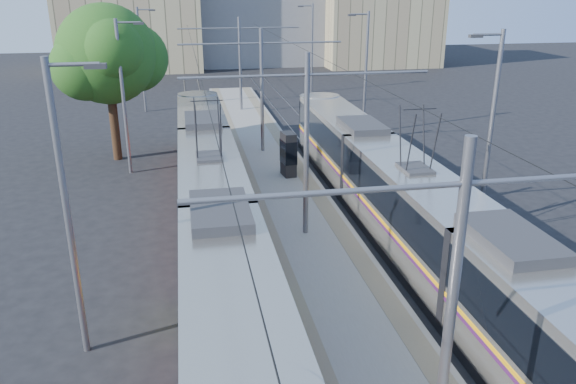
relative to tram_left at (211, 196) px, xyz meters
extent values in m
plane|color=black|center=(3.60, -8.98, -1.71)|extent=(160.00, 160.00, 0.00)
cube|color=gray|center=(3.60, 8.02, -1.56)|extent=(4.00, 50.00, 0.30)
cube|color=gray|center=(2.15, 8.02, -1.40)|extent=(0.70, 50.00, 0.01)
cube|color=gray|center=(5.05, 8.02, -1.40)|extent=(0.70, 50.00, 0.01)
cube|color=gray|center=(-0.72, 8.02, -1.69)|extent=(0.07, 70.00, 0.03)
cube|color=gray|center=(0.72, 8.02, -1.69)|extent=(0.07, 70.00, 0.03)
cube|color=gray|center=(6.48, 8.02, -1.69)|extent=(0.07, 70.00, 0.03)
cube|color=gray|center=(7.92, 8.02, -1.69)|extent=(0.07, 70.00, 0.03)
cube|color=black|center=(0.00, 0.00, -1.51)|extent=(2.30, 29.05, 0.40)
cube|color=#AEA99F|center=(0.00, 0.00, 0.14)|extent=(2.40, 27.45, 2.90)
cube|color=black|center=(0.00, 0.00, 0.64)|extent=(2.43, 27.45, 1.30)
cube|color=#FFF00D|center=(0.00, 0.00, -0.26)|extent=(2.43, 27.45, 0.12)
cube|color=#B7120A|center=(0.00, 0.00, -0.76)|extent=(2.42, 27.45, 1.10)
cube|color=#2D2D30|center=(0.00, 0.00, 1.74)|extent=(1.68, 3.00, 0.30)
cube|color=black|center=(7.20, -2.86, -1.51)|extent=(2.30, 30.84, 0.40)
cube|color=#BCB7AC|center=(7.20, -2.86, 0.14)|extent=(2.40, 29.24, 2.90)
cube|color=black|center=(7.20, -2.86, 0.64)|extent=(2.43, 29.24, 1.30)
cube|color=#FFAB0D|center=(7.20, -2.86, -0.26)|extent=(2.43, 29.24, 0.12)
cube|color=#45154C|center=(7.20, -2.86, -0.41)|extent=(2.43, 29.24, 0.10)
cube|color=#2D2D30|center=(7.20, -2.86, 1.74)|extent=(1.68, 3.00, 0.30)
cylinder|color=slate|center=(3.60, -12.98, 2.09)|extent=(0.20, 0.20, 7.00)
cylinder|color=slate|center=(3.60, -12.98, 4.79)|extent=(9.20, 0.10, 0.10)
cylinder|color=slate|center=(3.60, -0.98, 2.09)|extent=(0.20, 0.20, 7.00)
cylinder|color=slate|center=(3.60, -0.98, 4.79)|extent=(9.20, 0.10, 0.10)
cylinder|color=slate|center=(3.60, 11.02, 2.09)|extent=(0.20, 0.20, 7.00)
cylinder|color=slate|center=(3.60, 11.02, 4.79)|extent=(9.20, 0.10, 0.10)
cylinder|color=slate|center=(3.60, 23.02, 2.09)|extent=(0.20, 0.20, 7.00)
cylinder|color=slate|center=(3.60, 23.02, 4.79)|extent=(9.20, 0.10, 0.10)
cylinder|color=black|center=(0.00, 8.02, 3.84)|extent=(0.02, 70.00, 0.02)
cylinder|color=black|center=(7.20, 8.02, 3.84)|extent=(0.02, 70.00, 0.02)
cylinder|color=slate|center=(-3.90, -6.98, 2.29)|extent=(0.18, 0.18, 8.00)
cube|color=#2D2D30|center=(-2.80, -6.98, 6.04)|extent=(0.50, 0.22, 0.12)
cylinder|color=slate|center=(-3.90, 9.02, 2.29)|extent=(0.18, 0.18, 8.00)
cube|color=#2D2D30|center=(-2.80, 9.02, 6.04)|extent=(0.50, 0.22, 0.12)
cylinder|color=slate|center=(-3.90, 25.02, 2.29)|extent=(0.18, 0.18, 8.00)
cube|color=#2D2D30|center=(-2.80, 25.02, 6.04)|extent=(0.50, 0.22, 0.12)
cylinder|color=slate|center=(11.10, -0.98, 2.29)|extent=(0.18, 0.18, 8.00)
cube|color=#2D2D30|center=(10.00, -0.98, 6.04)|extent=(0.50, 0.22, 0.12)
cylinder|color=slate|center=(11.10, 15.02, 2.29)|extent=(0.18, 0.18, 8.00)
cube|color=#2D2D30|center=(10.00, 15.02, 6.04)|extent=(0.50, 0.22, 0.12)
cylinder|color=slate|center=(11.10, 31.02, 2.29)|extent=(0.18, 0.18, 8.00)
cube|color=#2D2D30|center=(10.00, 31.02, 6.04)|extent=(0.50, 0.22, 0.12)
cube|color=black|center=(4.24, 6.14, -0.28)|extent=(0.71, 1.05, 2.26)
cube|color=black|center=(4.24, 6.14, -0.13)|extent=(0.76, 1.09, 1.18)
cylinder|color=#382314|center=(-4.82, 11.77, 0.10)|extent=(0.50, 0.50, 3.61)
sphere|color=#123F14|center=(-4.82, 11.77, 4.28)|extent=(5.42, 5.42, 5.42)
sphere|color=#123F14|center=(-3.47, 12.67, 3.94)|extent=(3.84, 3.84, 3.84)
cube|color=tan|center=(-6.40, 51.02, 5.64)|extent=(16.00, 12.00, 14.69)
cube|color=tan|center=(23.60, 49.02, 4.57)|extent=(14.00, 10.00, 12.56)
camera|label=1|loc=(-0.80, -20.89, 7.81)|focal=35.00mm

